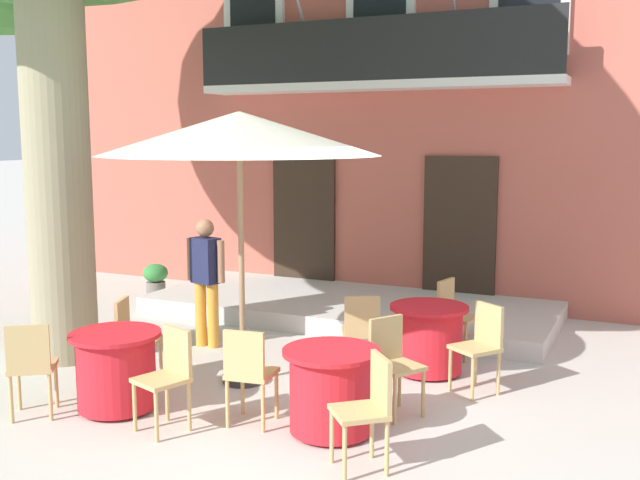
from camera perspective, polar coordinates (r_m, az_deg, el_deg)
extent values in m
plane|color=beige|center=(7.11, -2.65, -13.40)|extent=(120.00, 120.00, 0.00)
cube|color=#BC5B4C|center=(13.53, 7.72, 12.86)|extent=(13.00, 4.00, 7.50)
cube|color=#332319|center=(12.16, -1.24, 1.20)|extent=(1.10, 0.08, 2.30)
cube|color=#332319|center=(11.26, 10.72, 0.52)|extent=(1.10, 0.08, 2.30)
cube|color=silver|center=(12.65, -5.15, 17.35)|extent=(1.10, 0.08, 1.90)
cube|color=black|center=(12.63, -5.22, 17.37)|extent=(0.84, 0.04, 1.60)
cube|color=silver|center=(11.30, 4.11, 11.79)|extent=(5.60, 0.65, 0.12)
cube|color=black|center=(11.08, 3.57, 14.52)|extent=(5.60, 0.06, 0.90)
cylinder|color=#995638|center=(12.35, -6.11, 12.50)|extent=(0.28, 0.28, 0.33)
ellipsoid|color=#38843D|center=(12.37, -6.13, 13.84)|extent=(0.36, 0.36, 0.25)
cylinder|color=#995638|center=(11.34, 4.16, 12.71)|extent=(0.34, 0.34, 0.25)
ellipsoid|color=#38843D|center=(11.37, 4.18, 14.43)|extent=(0.44, 0.44, 0.44)
cylinder|color=slate|center=(10.75, 16.01, 12.90)|extent=(0.36, 0.36, 0.33)
ellipsoid|color=#4C8E38|center=(10.78, 16.08, 14.63)|extent=(0.46, 0.46, 0.33)
cube|color=silver|center=(10.76, 2.28, -5.25)|extent=(5.80, 2.38, 0.25)
cylinder|color=gray|center=(8.96, -19.58, 4.52)|extent=(0.74, 0.74, 4.24)
cylinder|color=red|center=(7.39, -15.45, -9.82)|extent=(0.74, 0.74, 0.68)
cylinder|color=red|center=(7.29, -15.56, -7.05)|extent=(0.86, 0.86, 0.04)
cylinder|color=#2D2823|center=(7.50, -15.35, -12.40)|extent=(0.44, 0.44, 0.03)
cylinder|color=tan|center=(7.73, -22.24, -10.47)|extent=(0.04, 0.04, 0.45)
cylinder|color=tan|center=(7.66, -19.71, -10.49)|extent=(0.04, 0.04, 0.45)
cylinder|color=tan|center=(7.41, -22.76, -11.29)|extent=(0.04, 0.04, 0.45)
cylinder|color=tan|center=(7.35, -20.11, -11.32)|extent=(0.04, 0.04, 0.45)
cube|color=tan|center=(7.46, -21.30, -9.11)|extent=(0.56, 0.56, 0.04)
cube|color=tan|center=(7.23, -21.65, -7.78)|extent=(0.33, 0.25, 0.42)
cylinder|color=tan|center=(6.61, -12.52, -13.21)|extent=(0.04, 0.04, 0.45)
cylinder|color=tan|center=(6.88, -14.13, -12.40)|extent=(0.04, 0.04, 0.45)
cylinder|color=tan|center=(6.79, -10.08, -12.56)|extent=(0.04, 0.04, 0.45)
cylinder|color=tan|center=(7.05, -11.74, -11.81)|extent=(0.04, 0.04, 0.45)
cube|color=tan|center=(6.75, -12.18, -10.53)|extent=(0.51, 0.51, 0.04)
cube|color=tan|center=(6.78, -10.96, -8.38)|extent=(0.37, 0.16, 0.42)
cylinder|color=tan|center=(8.22, -12.20, -8.93)|extent=(0.04, 0.04, 0.45)
cylinder|color=tan|center=(7.91, -12.86, -9.64)|extent=(0.04, 0.04, 0.45)
cylinder|color=tan|center=(8.32, -14.48, -8.81)|extent=(0.04, 0.04, 0.45)
cylinder|color=tan|center=(8.01, -15.23, -9.50)|extent=(0.04, 0.04, 0.45)
cube|color=tan|center=(8.04, -13.75, -7.55)|extent=(0.52, 0.52, 0.04)
cube|color=tan|center=(8.04, -15.04, -5.90)|extent=(0.18, 0.37, 0.42)
cylinder|color=red|center=(6.60, 0.89, -11.70)|extent=(0.74, 0.74, 0.68)
cylinder|color=red|center=(6.48, 0.89, -8.63)|extent=(0.86, 0.86, 0.04)
cylinder|color=#2D2823|center=(6.73, 0.88, -14.55)|extent=(0.44, 0.44, 0.03)
cylinder|color=tan|center=(7.06, 7.97, -11.69)|extent=(0.04, 0.04, 0.45)
cylinder|color=tan|center=(6.85, 5.80, -12.28)|extent=(0.04, 0.04, 0.45)
cylinder|color=tan|center=(7.30, 6.16, -10.98)|extent=(0.04, 0.04, 0.45)
cylinder|color=tan|center=(7.10, 4.01, -11.51)|extent=(0.04, 0.04, 0.45)
cube|color=tan|center=(7.00, 6.02, -9.72)|extent=(0.55, 0.55, 0.04)
cube|color=tan|center=(7.07, 5.10, -7.58)|extent=(0.23, 0.35, 0.42)
cylinder|color=tan|center=(7.10, -6.00, -11.55)|extent=(0.04, 0.04, 0.45)
cylinder|color=tan|center=(6.98, -3.38, -11.87)|extent=(0.04, 0.04, 0.45)
cylinder|color=tan|center=(6.81, -7.16, -12.45)|extent=(0.04, 0.04, 0.45)
cylinder|color=tan|center=(6.68, -4.44, -12.81)|extent=(0.04, 0.04, 0.45)
cube|color=tan|center=(6.81, -5.27, -10.23)|extent=(0.45, 0.45, 0.04)
cube|color=tan|center=(6.58, -5.91, -8.78)|extent=(0.38, 0.09, 0.42)
cylinder|color=tan|center=(5.79, 1.92, -16.17)|extent=(0.04, 0.04, 0.45)
cylinder|color=tan|center=(6.09, 0.91, -14.91)|extent=(0.04, 0.04, 0.45)
cylinder|color=tan|center=(5.90, 5.19, -15.75)|extent=(0.04, 0.04, 0.45)
cylinder|color=tan|center=(6.19, 4.03, -14.55)|extent=(0.04, 0.04, 0.45)
cube|color=tan|center=(5.90, 3.03, -13.15)|extent=(0.56, 0.56, 0.04)
cube|color=tan|center=(5.87, 4.74, -10.86)|extent=(0.28, 0.31, 0.42)
cylinder|color=red|center=(8.28, 8.38, -7.67)|extent=(0.74, 0.74, 0.68)
cylinder|color=red|center=(8.18, 8.43, -5.18)|extent=(0.86, 0.86, 0.04)
cylinder|color=#2D2823|center=(8.38, 8.33, -10.01)|extent=(0.44, 0.44, 0.03)
cylinder|color=tan|center=(8.37, 1.87, -8.44)|extent=(0.04, 0.04, 0.45)
cylinder|color=tan|center=(8.40, 4.21, -8.40)|extent=(0.04, 0.04, 0.45)
cylinder|color=tan|center=(8.04, 2.03, -9.13)|extent=(0.04, 0.04, 0.45)
cylinder|color=tan|center=(8.07, 4.47, -9.09)|extent=(0.04, 0.04, 0.45)
cube|color=tan|center=(8.15, 3.16, -7.11)|extent=(0.54, 0.54, 0.04)
cube|color=tan|center=(7.92, 3.29, -5.85)|extent=(0.36, 0.21, 0.42)
cylinder|color=tan|center=(7.54, 11.71, -10.48)|extent=(0.04, 0.04, 0.45)
cylinder|color=tan|center=(7.78, 10.03, -9.84)|extent=(0.04, 0.04, 0.45)
cylinder|color=tan|center=(7.76, 13.62, -10.01)|extent=(0.04, 0.04, 0.45)
cylinder|color=tan|center=(8.00, 11.93, -9.41)|extent=(0.04, 0.04, 0.45)
cube|color=tan|center=(7.70, 11.87, -8.19)|extent=(0.56, 0.56, 0.04)
cube|color=tan|center=(7.75, 12.92, -6.34)|extent=(0.33, 0.25, 0.42)
cylinder|color=tan|center=(9.04, 12.10, -7.36)|extent=(0.04, 0.04, 0.45)
cylinder|color=tan|center=(8.74, 11.17, -7.87)|extent=(0.04, 0.04, 0.45)
cylinder|color=tan|center=(9.18, 10.16, -7.07)|extent=(0.04, 0.04, 0.45)
cylinder|color=tan|center=(8.89, 9.17, -7.56)|extent=(0.04, 0.04, 0.45)
cube|color=tan|center=(8.90, 10.69, -5.94)|extent=(0.47, 0.47, 0.04)
cube|color=tan|center=(8.92, 9.69, -4.36)|extent=(0.12, 0.38, 0.42)
cylinder|color=#997A56|center=(7.73, -6.09, -1.87)|extent=(0.06, 0.06, 2.55)
cylinder|color=#333333|center=(8.03, -5.95, -10.58)|extent=(0.44, 0.44, 0.08)
cone|color=silver|center=(7.61, -6.24, 8.19)|extent=(2.90, 2.90, 0.45)
cylinder|color=slate|center=(12.14, -12.56, -3.83)|extent=(0.31, 0.31, 0.28)
ellipsoid|color=#38843D|center=(12.08, -12.60, -2.50)|extent=(0.40, 0.40, 0.29)
cylinder|color=gold|center=(9.34, -9.19, -5.66)|extent=(0.14, 0.14, 0.81)
cylinder|color=gold|center=(9.24, -8.26, -5.78)|extent=(0.14, 0.14, 0.81)
cube|color=#1E2347|center=(9.15, -8.82, -1.56)|extent=(0.39, 0.30, 0.56)
sphere|color=#9E7051|center=(9.10, -8.88, 0.92)|extent=(0.22, 0.22, 0.22)
cylinder|color=#9E7051|center=(9.28, -9.95, -1.46)|extent=(0.09, 0.09, 0.52)
cylinder|color=#9E7051|center=(9.04, -7.66, -1.67)|extent=(0.09, 0.09, 0.52)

